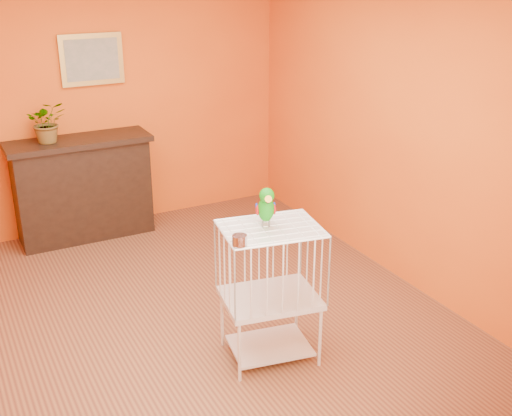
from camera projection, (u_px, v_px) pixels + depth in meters
ground at (183, 320)px, 5.09m from camera, size 4.50×4.50×0.00m
room_shell at (174, 126)px, 4.51m from camera, size 4.50×4.50×4.50m
console_cabinet at (83, 188)px, 6.44m from camera, size 1.39×0.50×1.03m
potted_plant at (48, 127)px, 6.06m from camera, size 0.39×0.42×0.31m
framed_picture at (92, 59)px, 6.27m from camera, size 0.62×0.04×0.50m
birdcage at (270, 291)px, 4.46m from camera, size 0.73×0.61×1.01m
feed_cup at (240, 240)px, 4.01m from camera, size 0.10×0.10×0.07m
parrot at (266, 206)px, 4.26m from camera, size 0.16×0.26×0.29m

